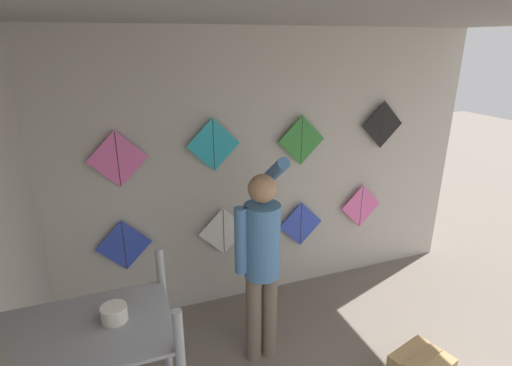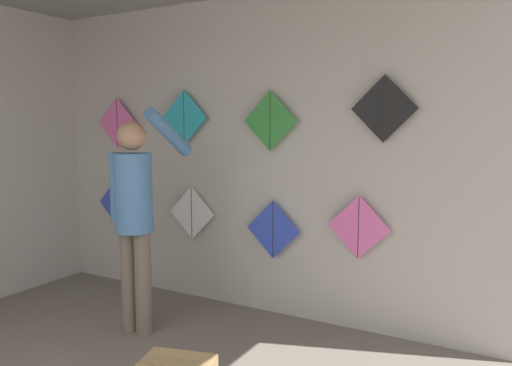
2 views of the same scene
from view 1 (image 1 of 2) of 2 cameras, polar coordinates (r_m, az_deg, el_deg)
The scene contains 11 objects.
back_panel at distance 4.08m, azimuth 0.38°, elevation 1.60°, with size 4.89×0.06×2.80m, color #BCB7AD.
ceiling_slab at distance 2.29m, azimuth 18.06°, elevation 22.61°, with size 4.89×4.34×0.04m, color gray.
shopkeeper at distance 3.31m, azimuth 0.76°, elevation -10.00°, with size 0.46×0.64×1.82m.
kite_0 at distance 3.97m, azimuth -18.32°, elevation -8.48°, with size 0.51×0.01×0.51m.
kite_1 at distance 4.09m, azimuth -4.66°, elevation -6.87°, with size 0.51×0.01×0.51m.
kite_2 at distance 4.41m, azimuth 6.42°, elevation -5.86°, with size 0.51×0.01×0.51m.
kite_3 at distance 4.75m, azimuth 14.79°, elevation -3.22°, with size 0.51×0.01×0.51m.
kite_4 at distance 3.66m, azimuth -19.16°, elevation 3.22°, with size 0.51×0.01×0.51m.
kite_5 at distance 3.76m, azimuth -6.09°, elevation 5.45°, with size 0.51×0.01×0.51m.
kite_6 at distance 4.08m, azimuth 6.53°, elevation 6.08°, with size 0.51×0.01×0.51m.
kite_7 at distance 4.58m, azimuth 17.62°, elevation 7.93°, with size 0.51×0.01×0.51m.
Camera 1 is at (-1.38, -0.06, 2.67)m, focal length 28.00 mm.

